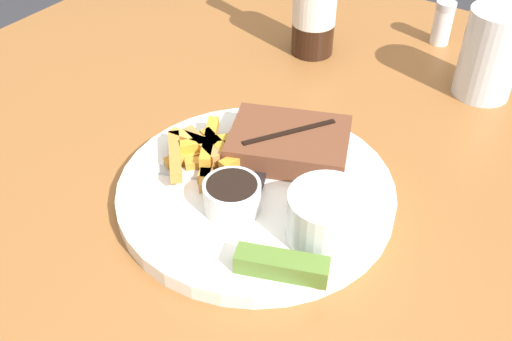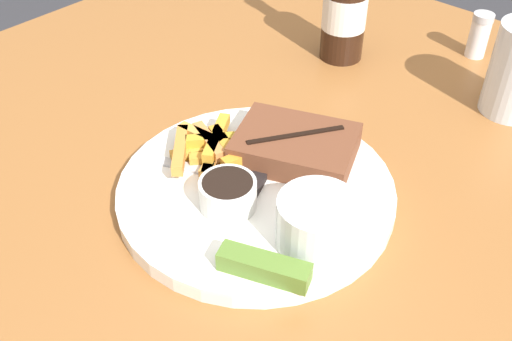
{
  "view_description": "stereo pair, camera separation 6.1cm",
  "coord_description": "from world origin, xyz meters",
  "px_view_note": "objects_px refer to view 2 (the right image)",
  "views": [
    {
      "loc": [
        0.27,
        -0.39,
        1.2
      ],
      "look_at": [
        0.0,
        0.0,
        0.8
      ],
      "focal_mm": 42.0,
      "sensor_mm": 36.0,
      "label": 1
    },
    {
      "loc": [
        0.31,
        -0.35,
        1.2
      ],
      "look_at": [
        0.0,
        0.0,
        0.8
      ],
      "focal_mm": 42.0,
      "sensor_mm": 36.0,
      "label": 2
    }
  ],
  "objects_px": {
    "dinner_plate": "(256,191)",
    "coleslaw_cup": "(317,220)",
    "knife_utensil": "(267,163)",
    "steak_portion": "(299,148)",
    "salt_shaker": "(479,35)",
    "pickle_spear": "(264,267)",
    "beer_bottle": "(345,9)",
    "fork_utensil": "(190,168)",
    "dipping_sauce_cup": "(229,193)"
  },
  "relations": [
    {
      "from": "dinner_plate",
      "to": "coleslaw_cup",
      "type": "xyz_separation_m",
      "value": [
        0.1,
        -0.02,
        0.04
      ]
    },
    {
      "from": "coleslaw_cup",
      "to": "knife_utensil",
      "type": "relative_size",
      "value": 0.48
    },
    {
      "from": "steak_portion",
      "to": "knife_utensil",
      "type": "distance_m",
      "value": 0.04
    },
    {
      "from": "salt_shaker",
      "to": "dinner_plate",
      "type": "bearing_deg",
      "value": -94.06
    },
    {
      "from": "steak_portion",
      "to": "pickle_spear",
      "type": "xyz_separation_m",
      "value": [
        0.08,
        -0.15,
        -0.0
      ]
    },
    {
      "from": "beer_bottle",
      "to": "steak_portion",
      "type": "bearing_deg",
      "value": -64.37
    },
    {
      "from": "steak_portion",
      "to": "pickle_spear",
      "type": "height_order",
      "value": "steak_portion"
    },
    {
      "from": "dinner_plate",
      "to": "beer_bottle",
      "type": "height_order",
      "value": "beer_bottle"
    },
    {
      "from": "fork_utensil",
      "to": "dinner_plate",
      "type": "bearing_deg",
      "value": 0.0
    },
    {
      "from": "fork_utensil",
      "to": "salt_shaker",
      "type": "distance_m",
      "value": 0.48
    },
    {
      "from": "salt_shaker",
      "to": "dipping_sauce_cup",
      "type": "bearing_deg",
      "value": -93.6
    },
    {
      "from": "pickle_spear",
      "to": "knife_utensil",
      "type": "distance_m",
      "value": 0.15
    },
    {
      "from": "dipping_sauce_cup",
      "to": "pickle_spear",
      "type": "distance_m",
      "value": 0.1
    },
    {
      "from": "coleslaw_cup",
      "to": "dipping_sauce_cup",
      "type": "xyz_separation_m",
      "value": [
        -0.09,
        -0.02,
        -0.01
      ]
    },
    {
      "from": "dinner_plate",
      "to": "dipping_sauce_cup",
      "type": "bearing_deg",
      "value": -88.79
    },
    {
      "from": "pickle_spear",
      "to": "salt_shaker",
      "type": "relative_size",
      "value": 1.33
    },
    {
      "from": "coleslaw_cup",
      "to": "beer_bottle",
      "type": "xyz_separation_m",
      "value": [
        -0.21,
        0.33,
        0.03
      ]
    },
    {
      "from": "dipping_sauce_cup",
      "to": "salt_shaker",
      "type": "height_order",
      "value": "salt_shaker"
    },
    {
      "from": "coleslaw_cup",
      "to": "fork_utensil",
      "type": "bearing_deg",
      "value": -177.99
    },
    {
      "from": "steak_portion",
      "to": "salt_shaker",
      "type": "xyz_separation_m",
      "value": [
        0.03,
        0.38,
        0.0
      ]
    },
    {
      "from": "coleslaw_cup",
      "to": "pickle_spear",
      "type": "bearing_deg",
      "value": -98.54
    },
    {
      "from": "pickle_spear",
      "to": "knife_utensil",
      "type": "height_order",
      "value": "pickle_spear"
    },
    {
      "from": "dinner_plate",
      "to": "steak_portion",
      "type": "bearing_deg",
      "value": 85.81
    },
    {
      "from": "pickle_spear",
      "to": "fork_utensil",
      "type": "bearing_deg",
      "value": 160.11
    },
    {
      "from": "coleslaw_cup",
      "to": "steak_portion",
      "type": "bearing_deg",
      "value": 136.29
    },
    {
      "from": "pickle_spear",
      "to": "salt_shaker",
      "type": "bearing_deg",
      "value": 95.91
    },
    {
      "from": "dipping_sauce_cup",
      "to": "beer_bottle",
      "type": "relative_size",
      "value": 0.28
    },
    {
      "from": "knife_utensil",
      "to": "salt_shaker",
      "type": "bearing_deg",
      "value": -27.9
    },
    {
      "from": "dinner_plate",
      "to": "beer_bottle",
      "type": "distance_m",
      "value": 0.34
    },
    {
      "from": "fork_utensil",
      "to": "salt_shaker",
      "type": "xyz_separation_m",
      "value": [
        0.1,
        0.47,
        0.01
      ]
    },
    {
      "from": "fork_utensil",
      "to": "salt_shaker",
      "type": "relative_size",
      "value": 1.98
    },
    {
      "from": "fork_utensil",
      "to": "salt_shaker",
      "type": "height_order",
      "value": "salt_shaker"
    },
    {
      "from": "steak_portion",
      "to": "coleslaw_cup",
      "type": "height_order",
      "value": "coleslaw_cup"
    },
    {
      "from": "knife_utensil",
      "to": "beer_bottle",
      "type": "height_order",
      "value": "beer_bottle"
    },
    {
      "from": "steak_portion",
      "to": "knife_utensil",
      "type": "xyz_separation_m",
      "value": [
        -0.02,
        -0.03,
        -0.01
      ]
    },
    {
      "from": "fork_utensil",
      "to": "coleslaw_cup",
      "type": "bearing_deg",
      "value": -19.59
    },
    {
      "from": "coleslaw_cup",
      "to": "beer_bottle",
      "type": "bearing_deg",
      "value": 122.11
    },
    {
      "from": "dinner_plate",
      "to": "steak_portion",
      "type": "distance_m",
      "value": 0.07
    },
    {
      "from": "dinner_plate",
      "to": "salt_shaker",
      "type": "relative_size",
      "value": 4.49
    },
    {
      "from": "pickle_spear",
      "to": "steak_portion",
      "type": "bearing_deg",
      "value": 118.54
    },
    {
      "from": "steak_portion",
      "to": "dipping_sauce_cup",
      "type": "xyz_separation_m",
      "value": [
        -0.0,
        -0.11,
        0.0
      ]
    },
    {
      "from": "dipping_sauce_cup",
      "to": "knife_utensil",
      "type": "height_order",
      "value": "dipping_sauce_cup"
    },
    {
      "from": "beer_bottle",
      "to": "coleslaw_cup",
      "type": "bearing_deg",
      "value": -57.89
    },
    {
      "from": "beer_bottle",
      "to": "dipping_sauce_cup",
      "type": "bearing_deg",
      "value": -72.04
    },
    {
      "from": "pickle_spear",
      "to": "coleslaw_cup",
      "type": "bearing_deg",
      "value": 81.46
    },
    {
      "from": "dipping_sauce_cup",
      "to": "fork_utensil",
      "type": "bearing_deg",
      "value": 169.37
    },
    {
      "from": "dipping_sauce_cup",
      "to": "beer_bottle",
      "type": "bearing_deg",
      "value": 107.96
    },
    {
      "from": "knife_utensil",
      "to": "coleslaw_cup",
      "type": "bearing_deg",
      "value": -138.8
    },
    {
      "from": "salt_shaker",
      "to": "pickle_spear",
      "type": "bearing_deg",
      "value": -84.09
    },
    {
      "from": "dipping_sauce_cup",
      "to": "coleslaw_cup",
      "type": "bearing_deg",
      "value": 11.58
    }
  ]
}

